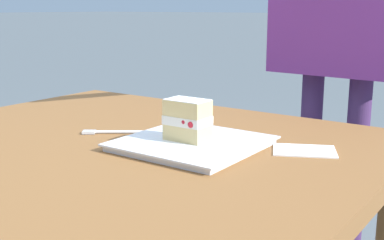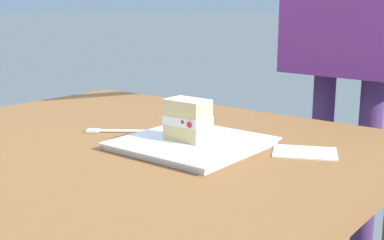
% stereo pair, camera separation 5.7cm
% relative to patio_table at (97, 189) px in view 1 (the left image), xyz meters
% --- Properties ---
extents(patio_table, '(1.13, 1.09, 0.69)m').
position_rel_patio_table_xyz_m(patio_table, '(0.00, 0.00, 0.00)').
color(patio_table, brown).
rests_on(patio_table, ground).
extents(dessert_plate, '(0.28, 0.28, 0.02)m').
position_rel_patio_table_xyz_m(dessert_plate, '(0.16, 0.13, 0.10)').
color(dessert_plate, white).
rests_on(dessert_plate, patio_table).
extents(cake_slice, '(0.09, 0.07, 0.09)m').
position_rel_patio_table_xyz_m(cake_slice, '(0.15, 0.12, 0.15)').
color(cake_slice, '#E0C17A').
rests_on(cake_slice, dessert_plate).
extents(dessert_fork, '(0.15, 0.11, 0.01)m').
position_rel_patio_table_xyz_m(dessert_fork, '(-0.06, 0.11, 0.10)').
color(dessert_fork, silver).
rests_on(dessert_fork, patio_table).
extents(paper_napkin, '(0.16, 0.14, 0.00)m').
position_rel_patio_table_xyz_m(paper_napkin, '(0.37, 0.24, 0.09)').
color(paper_napkin, white).
rests_on(paper_napkin, patio_table).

